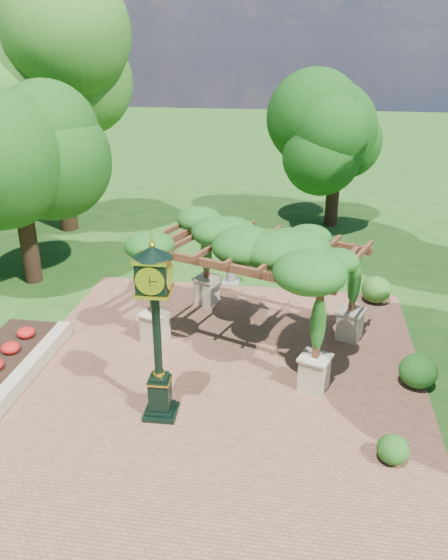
# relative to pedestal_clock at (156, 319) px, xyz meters

# --- Properties ---
(ground) EXTENTS (120.00, 120.00, 0.00)m
(ground) POSITION_rel_pedestal_clock_xyz_m (0.99, 0.15, -2.42)
(ground) COLOR #1E4714
(ground) RESTS_ON ground
(brick_plaza) EXTENTS (10.00, 12.00, 0.04)m
(brick_plaza) POSITION_rel_pedestal_clock_xyz_m (0.99, 1.15, -2.40)
(brick_plaza) COLOR brown
(brick_plaza) RESTS_ON ground
(border_wall) EXTENTS (0.35, 5.00, 0.40)m
(border_wall) POSITION_rel_pedestal_clock_xyz_m (-3.61, 0.65, -2.22)
(border_wall) COLOR #C6B793
(border_wall) RESTS_ON ground
(pedestal_clock) EXTENTS (0.83, 0.83, 4.03)m
(pedestal_clock) POSITION_rel_pedestal_clock_xyz_m (0.00, 0.00, 0.00)
(pedestal_clock) COLOR black
(pedestal_clock) RESTS_ON brick_plaza
(pergola) EXTENTS (6.14, 4.95, 3.35)m
(pergola) POSITION_rel_pedestal_clock_xyz_m (1.65, 3.59, 0.34)
(pergola) COLOR #C4B292
(pergola) RESTS_ON brick_plaza
(sundial) EXTENTS (0.62, 0.62, 1.05)m
(sundial) POSITION_rel_pedestal_clock_xyz_m (0.48, 7.35, -1.95)
(sundial) COLOR gray
(sundial) RESTS_ON ground
(shrub_front) EXTENTS (0.81, 0.81, 0.56)m
(shrub_front) POSITION_rel_pedestal_clock_xyz_m (4.86, -0.74, -2.09)
(shrub_front) COLOR #1E5217
(shrub_front) RESTS_ON brick_plaza
(shrub_mid) EXTENTS (1.05, 1.05, 0.81)m
(shrub_mid) POSITION_rel_pedestal_clock_xyz_m (5.76, 2.01, -1.97)
(shrub_mid) COLOR #1F5A19
(shrub_mid) RESTS_ON brick_plaza
(shrub_back) EXTENTS (1.15, 1.15, 0.83)m
(shrub_back) POSITION_rel_pedestal_clock_xyz_m (5.23, 6.58, -1.96)
(shrub_back) COLOR #2B601B
(shrub_back) RESTS_ON brick_plaza
(tree_west_near) EXTENTS (3.87, 3.87, 6.80)m
(tree_west_near) POSITION_rel_pedestal_clock_xyz_m (-6.28, 6.56, 2.26)
(tree_west_near) COLOR #331F14
(tree_west_near) RESTS_ON ground
(tree_west_far) EXTENTS (4.47, 4.47, 9.60)m
(tree_west_far) POSITION_rel_pedestal_clock_xyz_m (-7.43, 12.18, 4.15)
(tree_west_far) COLOR #301F12
(tree_west_far) RESTS_ON ground
(tree_north) EXTENTS (3.74, 3.74, 5.92)m
(tree_north) POSITION_rel_pedestal_clock_xyz_m (4.01, 14.56, 1.65)
(tree_north) COLOR #311E13
(tree_north) RESTS_ON ground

